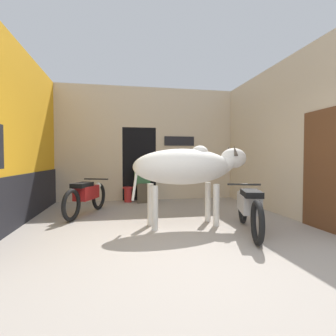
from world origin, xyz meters
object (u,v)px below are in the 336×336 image
(cow, at_px, (188,167))
(shopkeeper_seated, at_px, (142,180))
(motorcycle_far, at_px, (86,195))
(motorcycle_near, at_px, (249,206))
(plastic_stool, at_px, (128,194))

(cow, height_order, shopkeeper_seated, cow)
(cow, relative_size, motorcycle_far, 1.25)
(cow, xyz_separation_m, motorcycle_near, (0.84, -0.63, -0.62))
(motorcycle_near, bearing_deg, cow, 143.02)
(shopkeeper_seated, relative_size, plastic_stool, 2.88)
(shopkeeper_seated, distance_m, plastic_stool, 0.57)
(plastic_stool, bearing_deg, shopkeeper_seated, -14.48)
(motorcycle_near, height_order, motorcycle_far, motorcycle_near)
(motorcycle_far, bearing_deg, shopkeeper_seated, 46.75)
(motorcycle_far, distance_m, plastic_stool, 1.76)
(motorcycle_near, xyz_separation_m, shopkeeper_seated, (-1.43, 3.27, 0.20))
(cow, relative_size, plastic_stool, 5.25)
(motorcycle_far, height_order, plastic_stool, motorcycle_far)
(motorcycle_near, bearing_deg, shopkeeper_seated, 113.61)
(cow, xyz_separation_m, shopkeeper_seated, (-0.59, 2.63, -0.42))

